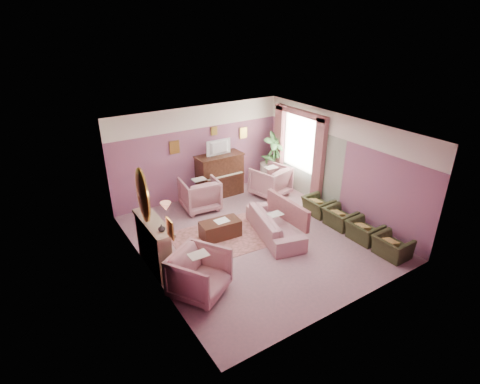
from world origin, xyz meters
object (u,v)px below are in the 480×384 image
coffee_table (220,229)px  floral_armchair_front (199,272)px  piano (220,176)px  olive_chair_d (318,203)px  olive_chair_c (340,215)px  floral_armchair_right (271,180)px  television (220,147)px  olive_chair_a (393,244)px  floral_armchair_left (200,192)px  sofa (275,220)px  side_table (267,173)px  olive_chair_b (364,228)px

coffee_table → floral_armchair_front: bearing=-130.8°
piano → olive_chair_d: bearing=-57.0°
floral_armchair_front → olive_chair_c: bearing=5.2°
piano → floral_armchair_right: piano is taller
coffee_table → floral_armchair_front: 2.19m
floral_armchair_front → television: bearing=54.8°
olive_chair_a → olive_chair_d: same height
television → coffee_table: (-1.25, -2.13, -1.38)m
floral_armchair_left → olive_chair_c: size_ratio=1.34×
olive_chair_c → sofa: bearing=161.3°
side_table → television: bearing=-179.7°
sofa → floral_armchair_front: floral_armchair_front is taller
piano → sofa: (-0.03, -2.84, -0.22)m
floral_armchair_left → side_table: 2.81m
olive_chair_b → sofa: bearing=140.8°
floral_armchair_right → olive_chair_a: size_ratio=1.34×
floral_armchair_left → floral_armchair_front: size_ratio=1.00×
floral_armchair_right → floral_armchair_front: 4.96m
piano → floral_armchair_left: bearing=-152.4°
sofa → olive_chair_b: (1.72, -1.40, -0.09)m
olive_chair_d → olive_chair_c: bearing=-90.0°
floral_armchair_right → olive_chair_a: floral_armchair_right is taller
olive_chair_b → side_table: 4.21m
sofa → olive_chair_b: sofa is taller
olive_chair_a → floral_armchair_right: bearing=95.1°
side_table → piano: bearing=178.7°
olive_chair_c → olive_chair_d: (0.00, 0.82, 0.00)m
floral_armchair_left → side_table: floral_armchair_left is taller
floral_armchair_left → olive_chair_b: bearing=-54.7°
coffee_table → floral_armchair_left: (0.29, 1.67, 0.30)m
side_table → olive_chair_b: bearing=-91.6°
piano → floral_armchair_front: bearing=-124.9°
television → floral_armchair_front: 4.74m
piano → olive_chair_c: 3.83m
floral_armchair_left → olive_chair_d: size_ratio=1.34×
floral_armchair_front → side_table: size_ratio=1.49×
sofa → olive_chair_d: size_ratio=2.72×
olive_chair_b → olive_chair_c: size_ratio=1.00×
sofa → floral_armchair_left: size_ratio=2.02×
olive_chair_a → olive_chair_b: same height
olive_chair_b → television: bearing=112.0°
piano → coffee_table: 2.54m
floral_armchair_right → olive_chair_d: floral_armchair_right is taller
television → side_table: size_ratio=1.14×
coffee_table → side_table: size_ratio=1.43×
floral_armchair_left → floral_armchair_right: 2.30m
olive_chair_c → olive_chair_a: bearing=-90.0°
sofa → olive_chair_c: sofa is taller
floral_armchair_right → olive_chair_b: size_ratio=1.34×
television → floral_armchair_left: size_ratio=0.77×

